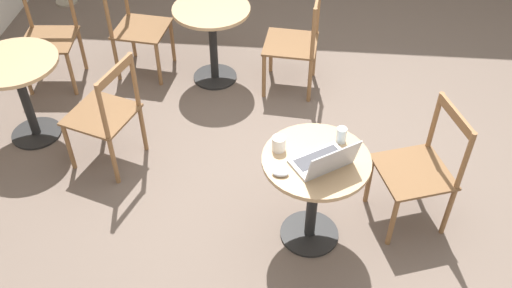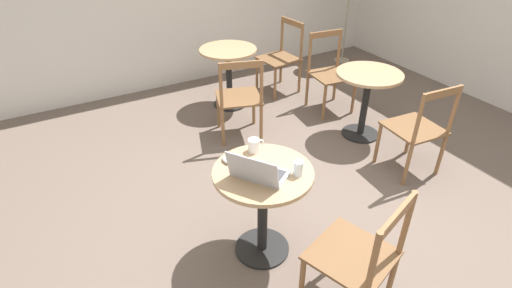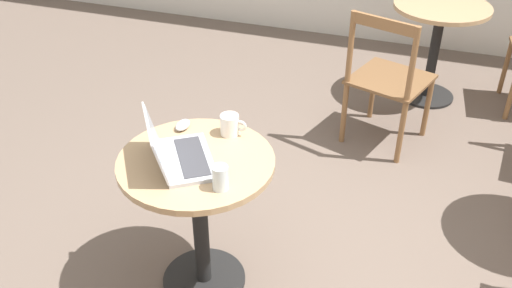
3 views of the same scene
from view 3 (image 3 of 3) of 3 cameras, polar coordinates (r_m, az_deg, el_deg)
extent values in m
cylinder|color=black|center=(2.93, -5.19, -13.25)|extent=(0.41, 0.41, 0.02)
cylinder|color=black|center=(2.69, -5.57, -8.08)|extent=(0.07, 0.07, 0.69)
cylinder|color=tan|center=(2.47, -6.02, -1.83)|extent=(0.68, 0.68, 0.03)
cylinder|color=black|center=(4.64, 16.62, 4.70)|extent=(0.41, 0.41, 0.02)
cylinder|color=black|center=(4.49, 17.35, 8.65)|extent=(0.07, 0.07, 0.69)
cylinder|color=tan|center=(4.36, 18.14, 12.91)|extent=(0.68, 0.68, 0.03)
cylinder|color=brown|center=(4.16, 11.61, 5.33)|extent=(0.04, 0.04, 0.44)
cylinder|color=brown|center=(4.03, 16.75, 3.55)|extent=(0.04, 0.04, 0.44)
cylinder|color=brown|center=(3.84, 8.80, 3.08)|extent=(0.04, 0.04, 0.44)
cylinder|color=brown|center=(3.70, 14.30, 1.08)|extent=(0.04, 0.04, 0.44)
cube|color=brown|center=(3.82, 13.30, 6.33)|extent=(0.58, 0.58, 0.02)
cylinder|color=brown|center=(3.62, 9.44, 9.55)|extent=(0.04, 0.04, 0.47)
cylinder|color=brown|center=(3.47, 15.37, 7.69)|extent=(0.04, 0.04, 0.47)
cube|color=brown|center=(3.47, 12.75, 11.61)|extent=(0.42, 0.16, 0.07)
cylinder|color=brown|center=(4.44, 24.24, 4.80)|extent=(0.04, 0.04, 0.44)
cylinder|color=brown|center=(4.81, 23.68, 7.07)|extent=(0.04, 0.04, 0.44)
cube|color=#B7B7BC|center=(2.45, -6.88, -1.52)|extent=(0.37, 0.41, 0.02)
cube|color=#38383D|center=(2.44, -6.44, -1.25)|extent=(0.26, 0.31, 0.00)
cube|color=#B7B7BC|center=(2.38, -10.05, 0.17)|extent=(0.25, 0.32, 0.20)
cube|color=#9EB2C6|center=(2.38, -9.93, 0.21)|extent=(0.22, 0.29, 0.18)
ellipsoid|color=#B7B7BC|center=(2.67, -7.34, 1.90)|extent=(0.06, 0.10, 0.03)
cylinder|color=silver|center=(2.59, -2.65, 1.94)|extent=(0.09, 0.09, 0.10)
torus|color=silver|center=(2.57, -1.52, 1.82)|extent=(0.05, 0.01, 0.05)
cylinder|color=silver|center=(2.25, -3.60, -3.39)|extent=(0.06, 0.06, 0.11)
camera|label=1|loc=(4.11, -54.13, 37.42)|focal=40.00mm
camera|label=2|loc=(2.00, -77.60, 13.83)|focal=28.00mm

